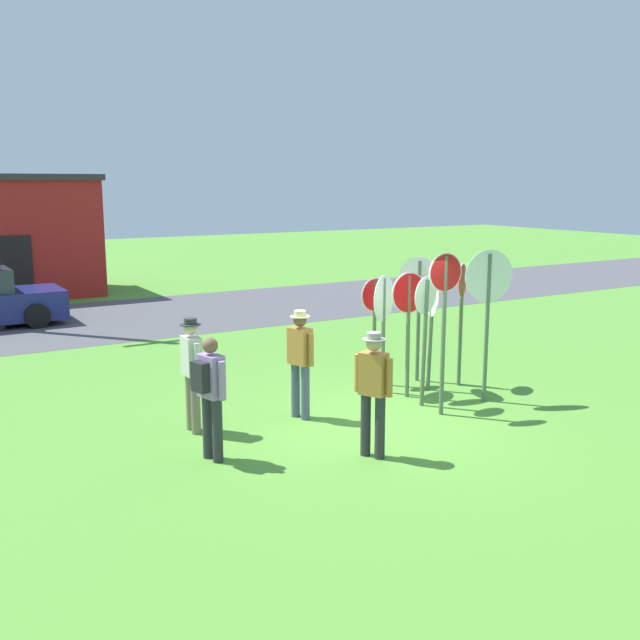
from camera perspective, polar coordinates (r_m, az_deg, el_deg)
ground_plane at (r=11.38m, az=4.26°, el=-8.27°), size 80.00×80.00×0.00m
street_asphalt at (r=21.11m, az=-13.20°, el=0.35°), size 60.00×6.40×0.01m
building_background at (r=26.12m, az=-23.58°, el=6.07°), size 5.85×3.99×3.96m
stop_sign_far_back at (r=13.65m, az=7.75°, el=1.86°), size 0.48×0.68×2.35m
stop_sign_center_cluster at (r=12.59m, az=6.94°, el=0.57°), size 0.72×0.09×2.20m
stop_sign_leaning_left at (r=13.07m, az=8.72°, el=0.79°), size 0.32×0.75×2.15m
stop_sign_rear_left at (r=12.53m, az=13.01°, el=1.80°), size 0.86×0.23×2.60m
stop_sign_low_front at (r=13.37m, az=4.30°, el=0.49°), size 0.62×0.08×1.99m
stop_sign_nearest at (r=12.82m, az=4.98°, el=0.58°), size 0.72×0.43×2.11m
stop_sign_leaning_right at (r=12.11m, az=8.21°, el=-0.04°), size 0.60×0.22×2.19m
stop_sign_rear_right at (r=13.47m, az=11.01°, el=1.19°), size 0.52×0.39×2.27m
stop_sign_tallest at (r=11.64m, az=9.70°, el=0.84°), size 0.62×0.07×2.62m
person_holding_notes at (r=11.47m, az=-1.56°, el=-2.97°), size 0.31×0.55×1.74m
person_on_left at (r=11.00m, az=-9.99°, el=-3.72°), size 0.32×0.57×1.74m
person_with_sunhat at (r=9.86m, az=4.19°, el=-5.27°), size 0.36×0.52×1.74m
person_near_signs at (r=9.83m, az=-8.60°, el=-5.43°), size 0.41×0.56×1.69m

